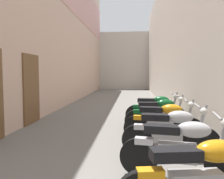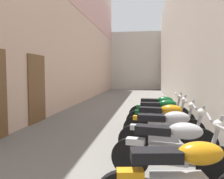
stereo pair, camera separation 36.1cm
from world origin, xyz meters
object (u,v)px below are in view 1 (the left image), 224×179
object	(u,v)px
motorcycle_third	(201,177)
motorcycle_fourth	(181,147)
motorcycle_fifth	(170,131)
motorcycle_seventh	(159,114)
motorcycle_sixth	(164,121)
motorcycle_eighth	(155,109)

from	to	relation	value
motorcycle_third	motorcycle_fourth	xyz separation A→B (m)	(0.00, 0.98, 0.00)
motorcycle_fifth	motorcycle_seventh	size ratio (longest dim) A/B	1.00
motorcycle_fourth	motorcycle_sixth	world-z (taller)	same
motorcycle_third	motorcycle_seventh	distance (m)	3.81
motorcycle_third	motorcycle_fifth	world-z (taller)	same
motorcycle_third	motorcycle_fifth	distance (m)	1.94
motorcycle_fourth	motorcycle_fifth	bearing A→B (deg)	90.00
motorcycle_third	motorcycle_fifth	bearing A→B (deg)	90.00
motorcycle_third	motorcycle_eighth	distance (m)	4.65
motorcycle_fifth	motorcycle_third	bearing A→B (deg)	-90.00
motorcycle_third	motorcycle_seventh	size ratio (longest dim) A/B	0.99
motorcycle_seventh	motorcycle_eighth	xyz separation A→B (m)	(-0.00, 0.85, 0.00)
motorcycle_eighth	motorcycle_fourth	bearing A→B (deg)	-90.00
motorcycle_third	motorcycle_fourth	size ratio (longest dim) A/B	1.00
motorcycle_fifth	motorcycle_seventh	world-z (taller)	same
motorcycle_fourth	motorcycle_seventh	bearing A→B (deg)	90.00
motorcycle_fourth	motorcycle_sixth	size ratio (longest dim) A/B	1.00
motorcycle_sixth	motorcycle_seventh	world-z (taller)	same
motorcycle_eighth	motorcycle_sixth	bearing A→B (deg)	-90.00
motorcycle_third	motorcycle_sixth	distance (m)	2.85
motorcycle_sixth	motorcycle_third	bearing A→B (deg)	-90.00
motorcycle_seventh	motorcycle_third	bearing A→B (deg)	-90.00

